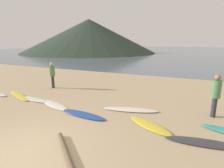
{
  "coord_description": "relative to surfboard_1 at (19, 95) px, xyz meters",
  "views": [
    {
      "loc": [
        4.08,
        -2.79,
        3.01
      ],
      "look_at": [
        -0.21,
        6.5,
        0.6
      ],
      "focal_mm": 28.91,
      "sensor_mm": 36.0,
      "label": 1
    }
  ],
  "objects": [
    {
      "name": "surfboard_3",
      "position": [
        2.9,
        -0.36,
        -0.01
      ],
      "size": [
        2.19,
        1.22,
        0.07
      ],
      "primitive_type": "ellipsoid",
      "rotation": [
        0.0,
        0.0,
        -0.33
      ],
      "color": "white",
      "rests_on": "ground"
    },
    {
      "name": "surfboard_1",
      "position": [
        0.0,
        0.0,
        0.0
      ],
      "size": [
        2.63,
        1.41,
        0.08
      ],
      "primitive_type": "ellipsoid",
      "rotation": [
        0.0,
        0.0,
        -0.37
      ],
      "color": "yellow",
      "rests_on": "ground"
    },
    {
      "name": "surfboard_6",
      "position": [
        7.58,
        -0.62,
        -0.0
      ],
      "size": [
        1.96,
        1.47,
        0.08
      ],
      "primitive_type": "ellipsoid",
      "rotation": [
        0.0,
        0.0,
        -0.52
      ],
      "color": "yellow",
      "rests_on": "ground"
    },
    {
      "name": "surfboard_5",
      "position": [
        6.45,
        0.56,
        0.0
      ],
      "size": [
        2.51,
        1.12,
        0.09
      ],
      "primitive_type": "ellipsoid",
      "rotation": [
        0.0,
        0.0,
        0.24
      ],
      "color": "silver",
      "rests_on": "ground"
    },
    {
      "name": "person_1",
      "position": [
        9.73,
        1.33,
        1.0
      ],
      "size": [
        0.36,
        0.36,
        1.77
      ],
      "rotation": [
        0.0,
        0.0,
        2.58
      ],
      "color": "#2D2D38",
      "rests_on": "ground"
    },
    {
      "name": "ground_plane",
      "position": [
        4.79,
        6.11,
        -0.14
      ],
      "size": [
        120.0,
        120.0,
        0.2
      ],
      "primitive_type": "cube",
      "color": "tan",
      "rests_on": "ground"
    },
    {
      "name": "person_0",
      "position": [
        0.41,
        2.28,
        0.96
      ],
      "size": [
        0.34,
        0.34,
        1.7
      ],
      "rotation": [
        0.0,
        0.0,
        4.46
      ],
      "color": "#2D2D38",
      "rests_on": "ground"
    },
    {
      "name": "surfboard_4",
      "position": [
        4.83,
        -0.8,
        0.0
      ],
      "size": [
        2.24,
        0.76,
        0.08
      ],
      "primitive_type": "ellipsoid",
      "rotation": [
        0.0,
        0.0,
        -0.11
      ],
      "color": "#1E479E",
      "rests_on": "ground"
    },
    {
      "name": "surfboard_2",
      "position": [
        1.25,
        -0.15,
        -0.0
      ],
      "size": [
        2.29,
        0.66,
        0.07
      ],
      "primitive_type": "ellipsoid",
      "rotation": [
        0.0,
        0.0,
        -0.06
      ],
      "color": "silver",
      "rests_on": "ground"
    },
    {
      "name": "ocean_water",
      "position": [
        4.79,
        59.36,
        -0.04
      ],
      "size": [
        140.0,
        100.0,
        0.01
      ],
      "primitive_type": "cube",
      "color": "slate",
      "rests_on": "ground"
    },
    {
      "name": "surfboard_7",
      "position": [
        9.36,
        -1.08,
        -0.01
      ],
      "size": [
        2.33,
        0.81,
        0.07
      ],
      "primitive_type": "ellipsoid",
      "rotation": [
        0.0,
        0.0,
        0.13
      ],
      "color": "#333338",
      "rests_on": "ground"
    },
    {
      "name": "headland_hill",
      "position": [
        -18.83,
        38.04,
        4.52
      ],
      "size": [
        36.9,
        36.9,
        9.12
      ],
      "primitive_type": "cone",
      "color": "#28382B",
      "rests_on": "ground"
    },
    {
      "name": "driftwood_log",
      "position": [
        5.84,
        -3.19,
        0.03
      ],
      "size": [
        1.55,
        1.36,
        0.14
      ],
      "primitive_type": "cylinder",
      "rotation": [
        0.0,
        1.57,
        -0.71
      ],
      "color": "brown",
      "rests_on": "ground"
    }
  ]
}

